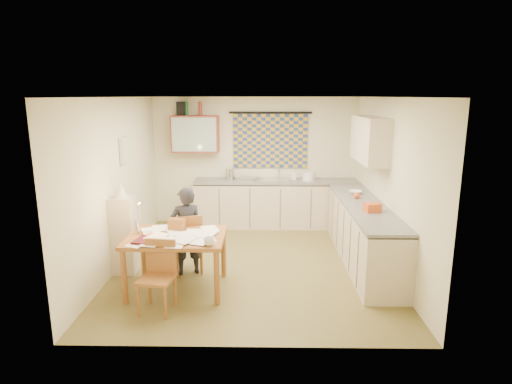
{
  "coord_description": "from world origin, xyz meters",
  "views": [
    {
      "loc": [
        0.16,
        -6.17,
        2.52
      ],
      "look_at": [
        0.05,
        0.2,
        1.08
      ],
      "focal_mm": 30.0,
      "sensor_mm": 36.0,
      "label": 1
    }
  ],
  "objects_px": {
    "counter_right": "(363,233)",
    "dining_table": "(177,262)",
    "person": "(187,231)",
    "counter_back": "(280,204)",
    "chair_far": "(188,254)",
    "stove": "(380,258)",
    "shelf_stand": "(124,235)"
  },
  "relations": [
    {
      "from": "counter_back",
      "to": "shelf_stand",
      "type": "distance_m",
      "value": 3.28
    },
    {
      "from": "counter_right",
      "to": "person",
      "type": "height_order",
      "value": "person"
    },
    {
      "from": "counter_back",
      "to": "shelf_stand",
      "type": "relative_size",
      "value": 2.94
    },
    {
      "from": "dining_table",
      "to": "person",
      "type": "relative_size",
      "value": 0.99
    },
    {
      "from": "stove",
      "to": "dining_table",
      "type": "relative_size",
      "value": 0.67
    },
    {
      "from": "chair_far",
      "to": "person",
      "type": "height_order",
      "value": "person"
    },
    {
      "from": "shelf_stand",
      "to": "stove",
      "type": "bearing_deg",
      "value": -7.88
    },
    {
      "from": "chair_far",
      "to": "person",
      "type": "distance_m",
      "value": 0.37
    },
    {
      "from": "person",
      "to": "shelf_stand",
      "type": "bearing_deg",
      "value": -21.2
    },
    {
      "from": "counter_right",
      "to": "person",
      "type": "distance_m",
      "value": 2.68
    },
    {
      "from": "counter_back",
      "to": "stove",
      "type": "xyz_separation_m",
      "value": [
        1.21,
        -2.8,
        -0.03
      ]
    },
    {
      "from": "counter_right",
      "to": "shelf_stand",
      "type": "height_order",
      "value": "shelf_stand"
    },
    {
      "from": "shelf_stand",
      "to": "counter_back",
      "type": "bearing_deg",
      "value": 44.8
    },
    {
      "from": "dining_table",
      "to": "counter_back",
      "type": "bearing_deg",
      "value": 63.52
    },
    {
      "from": "counter_back",
      "to": "chair_far",
      "type": "bearing_deg",
      "value": -121.71
    },
    {
      "from": "dining_table",
      "to": "chair_far",
      "type": "height_order",
      "value": "chair_far"
    },
    {
      "from": "stove",
      "to": "shelf_stand",
      "type": "distance_m",
      "value": 3.58
    },
    {
      "from": "counter_right",
      "to": "shelf_stand",
      "type": "relative_size",
      "value": 2.63
    },
    {
      "from": "stove",
      "to": "chair_far",
      "type": "distance_m",
      "value": 2.68
    },
    {
      "from": "counter_back",
      "to": "chair_far",
      "type": "xyz_separation_m",
      "value": [
        -1.42,
        -2.3,
        -0.18
      ]
    },
    {
      "from": "counter_back",
      "to": "chair_far",
      "type": "relative_size",
      "value": 3.71
    },
    {
      "from": "stove",
      "to": "dining_table",
      "type": "distance_m",
      "value": 2.67
    },
    {
      "from": "counter_right",
      "to": "person",
      "type": "relative_size",
      "value": 2.31
    },
    {
      "from": "stove",
      "to": "chair_far",
      "type": "xyz_separation_m",
      "value": [
        -2.63,
        0.5,
        -0.15
      ]
    },
    {
      "from": "counter_back",
      "to": "shelf_stand",
      "type": "bearing_deg",
      "value": -135.2
    },
    {
      "from": "dining_table",
      "to": "chair_far",
      "type": "relative_size",
      "value": 1.42
    },
    {
      "from": "stove",
      "to": "dining_table",
      "type": "bearing_deg",
      "value": -178.65
    },
    {
      "from": "chair_far",
      "to": "person",
      "type": "relative_size",
      "value": 0.7
    },
    {
      "from": "dining_table",
      "to": "person",
      "type": "bearing_deg",
      "value": 86.03
    },
    {
      "from": "counter_right",
      "to": "dining_table",
      "type": "relative_size",
      "value": 2.33
    },
    {
      "from": "counter_right",
      "to": "person",
      "type": "xyz_separation_m",
      "value": [
        -2.63,
        -0.51,
        0.19
      ]
    },
    {
      "from": "dining_table",
      "to": "person",
      "type": "height_order",
      "value": "person"
    }
  ]
}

